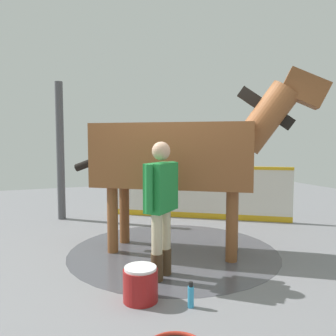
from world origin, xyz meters
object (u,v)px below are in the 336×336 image
bottle_spray (127,284)px  horse (182,154)px  handler (161,200)px  wash_bucket (141,284)px  bottle_shampoo (191,296)px

bottle_spray → horse: bearing=42.5°
handler → bottle_spray: (-0.48, -0.22, -0.87)m
horse → bottle_spray: 2.04m
handler → bottle_spray: handler is taller
handler → bottle_spray: 1.02m
horse → wash_bucket: bearing=-94.8°
horse → bottle_shampoo: 2.18m
horse → bottle_spray: bearing=-103.5°
horse → wash_bucket: 2.10m
handler → bottle_spray: bearing=73.4°
handler → horse: bearing=-79.6°
wash_bucket → bottle_spray: 0.30m
bottle_shampoo → bottle_spray: bearing=130.4°
handler → wash_bucket: 1.00m
bottle_shampoo → handler: bearing=91.3°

